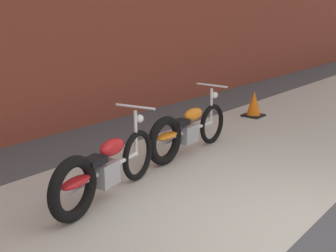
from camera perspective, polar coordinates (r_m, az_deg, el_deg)
name	(u,v)px	position (r m, az deg, el deg)	size (l,w,h in m)	color
ground_plane	(300,238)	(4.52, 17.64, -14.33)	(80.00, 80.00, 0.00)	#47474C
sidewalk_slab	(167,191)	(5.32, -0.17, -8.85)	(36.00, 3.50, 0.01)	#B2ADA3
motorcycle_red	(101,171)	(4.93, -9.15, -6.09)	(1.98, 0.69, 1.03)	black
motorcycle_orange	(184,131)	(6.46, 2.26, -0.70)	(2.01, 0.58, 1.03)	black
traffic_cone	(254,105)	(9.13, 11.64, 2.83)	(0.40, 0.40, 0.55)	orange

